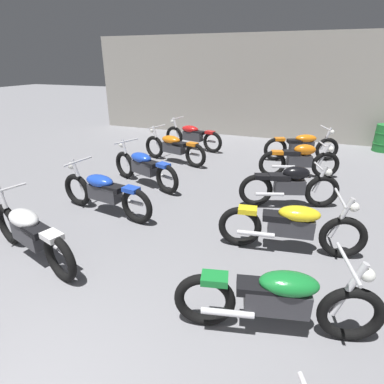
{
  "coord_description": "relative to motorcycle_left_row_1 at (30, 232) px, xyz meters",
  "views": [
    {
      "loc": [
        1.82,
        -0.32,
        2.73
      ],
      "look_at": [
        0.0,
        4.46,
        0.55
      ],
      "focal_mm": 29.06,
      "sensor_mm": 36.0,
      "label": 1
    }
  ],
  "objects": [
    {
      "name": "motorcycle_right_row_2",
      "position": [
        3.5,
        1.55,
        0.0
      ],
      "size": [
        2.16,
        0.71,
        0.97
      ],
      "color": "black",
      "rests_on": "ground"
    },
    {
      "name": "motorcycle_left_row_1",
      "position": [
        0.0,
        0.0,
        0.0
      ],
      "size": [
        2.11,
        0.88,
        0.97
      ],
      "color": "black",
      "rests_on": "ground"
    },
    {
      "name": "oil_drum",
      "position": [
        5.81,
        8.54,
        -0.03
      ],
      "size": [
        0.59,
        0.59,
        0.85
      ],
      "color": "#1E722D",
      "rests_on": "ground"
    },
    {
      "name": "motorcycle_right_row_4",
      "position": [
        3.43,
        5.03,
        0.01
      ],
      "size": [
        1.91,
        0.75,
        0.88
      ],
      "color": "black",
      "rests_on": "ground"
    },
    {
      "name": "motorcycle_right_row_5",
      "position": [
        3.41,
        6.55,
        0.0
      ],
      "size": [
        2.06,
        0.99,
        0.97
      ],
      "color": "black",
      "rests_on": "ground"
    },
    {
      "name": "motorcycle_right_row_1",
      "position": [
        3.49,
        -0.11,
        0.0
      ],
      "size": [
        2.14,
        0.81,
        0.97
      ],
      "color": "black",
      "rests_on": "ground"
    },
    {
      "name": "motorcycle_right_row_3",
      "position": [
        3.35,
        3.19,
        0.01
      ],
      "size": [
        1.9,
        0.77,
        0.88
      ],
      "color": "black",
      "rests_on": "ground"
    },
    {
      "name": "motorcycle_left_row_5",
      "position": [
        -0.0,
        6.6,
        0.0
      ],
      "size": [
        2.14,
        0.76,
        0.97
      ],
      "color": "black",
      "rests_on": "ground"
    },
    {
      "name": "back_wall",
      "position": [
        1.74,
        9.18,
        1.35
      ],
      "size": [
        13.35,
        0.24,
        3.6
      ],
      "primitive_type": "cube",
      "color": "#9E998E",
      "rests_on": "ground"
    },
    {
      "name": "motorcycle_left_row_3",
      "position": [
        0.09,
        3.2,
        0.0
      ],
      "size": [
        2.06,
        0.98,
        0.97
      ],
      "color": "black",
      "rests_on": "ground"
    },
    {
      "name": "motorcycle_left_row_2",
      "position": [
        0.11,
        1.63,
        0.0
      ],
      "size": [
        2.16,
        0.68,
        0.97
      ],
      "color": "black",
      "rests_on": "ground"
    },
    {
      "name": "motorcycle_left_row_4",
      "position": [
        0.02,
        5.05,
        0.0
      ],
      "size": [
        2.12,
        0.83,
        0.97
      ],
      "color": "black",
      "rests_on": "ground"
    }
  ]
}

